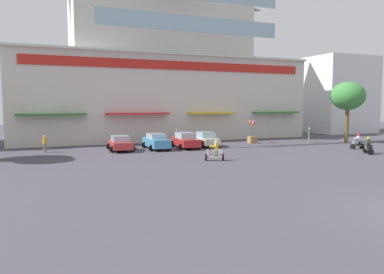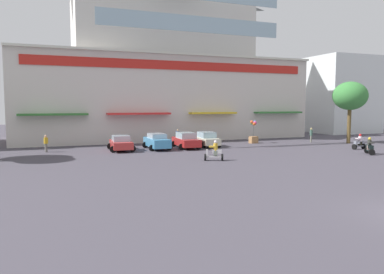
% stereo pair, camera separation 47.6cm
% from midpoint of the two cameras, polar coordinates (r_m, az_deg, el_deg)
% --- Properties ---
extents(ground_plane, '(128.00, 128.00, 0.00)m').
position_cam_midpoint_polar(ground_plane, '(26.35, 9.31, -4.29)').
color(ground_plane, '#47434D').
extents(colonial_building, '(35.35, 18.12, 20.92)m').
position_cam_midpoint_polar(colonial_building, '(48.04, -5.42, 10.71)').
color(colonial_building, silver).
rests_on(colonial_building, ground).
extents(flank_building_right, '(9.35, 9.00, 11.45)m').
position_cam_midpoint_polar(flank_building_right, '(60.82, 21.29, 6.14)').
color(flank_building_right, silver).
rests_on(flank_building_right, ground).
extents(plaza_tree_1, '(3.76, 3.64, 6.78)m').
position_cam_midpoint_polar(plaza_tree_1, '(43.60, 23.01, 5.91)').
color(plaza_tree_1, brown).
rests_on(plaza_tree_1, ground).
extents(parked_car_0, '(2.42, 4.10, 1.41)m').
position_cam_midpoint_polar(parked_car_0, '(34.25, -11.58, -0.95)').
color(parked_car_0, '#BB3432').
rests_on(parked_car_0, ground).
extents(parked_car_1, '(2.23, 4.35, 1.52)m').
position_cam_midpoint_polar(parked_car_1, '(34.87, -6.02, -0.67)').
color(parked_car_1, '#4591C3').
rests_on(parked_car_1, ground).
extents(parked_car_2, '(2.45, 4.53, 1.54)m').
position_cam_midpoint_polar(parked_car_2, '(35.69, -1.43, -0.52)').
color(parked_car_2, red).
rests_on(parked_car_2, ground).
extents(parked_car_3, '(2.36, 4.15, 1.50)m').
position_cam_midpoint_polar(parked_car_3, '(37.06, 1.82, -0.34)').
color(parked_car_3, beige).
rests_on(parked_car_3, ground).
extents(scooter_rider_0, '(1.53, 1.05, 1.56)m').
position_cam_midpoint_polar(scooter_rider_0, '(27.76, 3.13, -2.40)').
color(scooter_rider_0, black).
rests_on(scooter_rider_0, ground).
extents(scooter_rider_1, '(1.37, 0.61, 1.49)m').
position_cam_midpoint_polar(scooter_rider_1, '(38.37, 24.25, -0.81)').
color(scooter_rider_1, black).
rests_on(scooter_rider_1, ground).
extents(scooter_rider_2, '(1.13, 1.43, 1.47)m').
position_cam_midpoint_polar(scooter_rider_2, '(34.84, 25.62, -1.42)').
color(scooter_rider_2, black).
rests_on(scooter_rider_2, ground).
extents(pedestrian_0, '(0.36, 0.36, 1.65)m').
position_cam_midpoint_polar(pedestrian_0, '(43.25, 17.65, 0.49)').
color(pedestrian_0, slate).
rests_on(pedestrian_0, ground).
extents(pedestrian_1, '(0.42, 0.42, 1.55)m').
position_cam_midpoint_polar(pedestrian_1, '(34.98, -22.48, -0.84)').
color(pedestrian_1, slate).
rests_on(pedestrian_1, ground).
extents(pedestrian_2, '(0.49, 0.49, 1.61)m').
position_cam_midpoint_polar(pedestrian_2, '(39.07, -2.78, 0.17)').
color(pedestrian_2, '#263140').
rests_on(pedestrian_2, ground).
extents(balloon_vendor_cart, '(0.97, 0.86, 2.54)m').
position_cam_midpoint_polar(balloon_vendor_cart, '(40.77, 9.10, 0.55)').
color(balloon_vendor_cart, '#A5764A').
rests_on(balloon_vendor_cart, ground).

